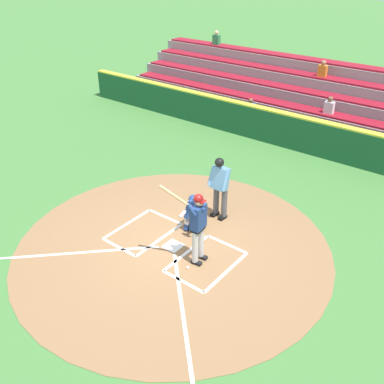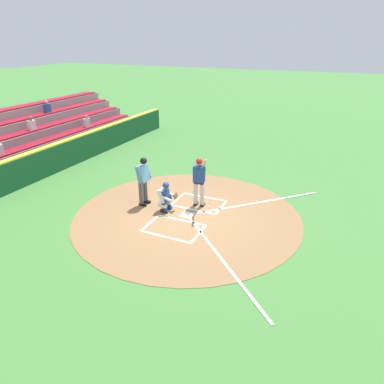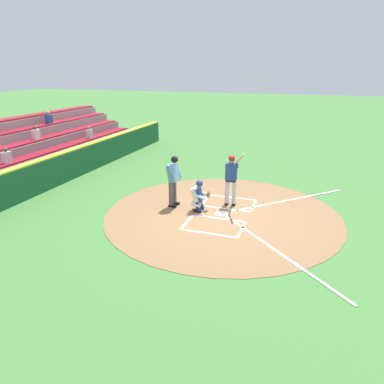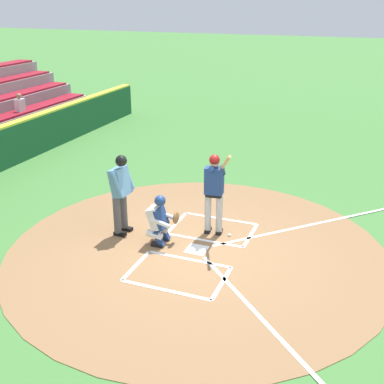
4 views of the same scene
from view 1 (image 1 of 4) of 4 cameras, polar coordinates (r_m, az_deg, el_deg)
name	(u,v)px [view 1 (image 1 of 4)]	position (r m, az deg, el deg)	size (l,w,h in m)	color
ground_plane	(173,246)	(11.21, -2.49, -7.12)	(120.00, 120.00, 0.00)	#427A38
dirt_circle	(173,246)	(11.21, -2.49, -7.09)	(8.00, 8.00, 0.01)	olive
home_plate_and_chalk	(150,263)	(10.69, -5.57, -9.26)	(7.93, 4.91, 0.01)	white
batter	(198,223)	(10.08, 0.74, -4.15)	(0.90, 0.78, 2.13)	#BCBCBC
catcher	(194,213)	(11.41, 0.21, -2.76)	(0.60, 0.60, 1.13)	black
plate_umpire	(220,184)	(11.79, 3.68, 1.08)	(0.59, 0.43, 1.86)	#4C4C51
baseball	(188,268)	(10.48, -0.56, -9.88)	(0.07, 0.07, 0.07)	white
backstop_wall	(304,134)	(16.59, 14.53, 7.32)	(22.00, 0.36, 1.31)	#19512D
bleacher_stand	(339,106)	(19.40, 18.76, 10.58)	(20.00, 4.25, 3.00)	gray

